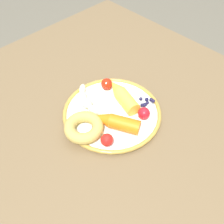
{
  "coord_description": "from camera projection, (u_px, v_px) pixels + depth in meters",
  "views": [
    {
      "loc": [
        0.31,
        -0.36,
        1.32
      ],
      "look_at": [
        -0.05,
        -0.01,
        0.75
      ],
      "focal_mm": 41.52,
      "sensor_mm": 36.0,
      "label": 1
    }
  ],
  "objects": [
    {
      "name": "donut",
      "position": [
        84.0,
        127.0,
        0.7
      ],
      "size": [
        0.14,
        0.14,
        0.03
      ],
      "primitive_type": "torus",
      "rotation": [
        0.0,
        0.0,
        1.87
      ],
      "color": "tan",
      "rests_on": "plate"
    },
    {
      "name": "carrot_yellow",
      "position": [
        122.0,
        95.0,
        0.78
      ],
      "size": [
        0.15,
        0.08,
        0.04
      ],
      "color": "yellow",
      "rests_on": "plate"
    },
    {
      "name": "plate",
      "position": [
        112.0,
        113.0,
        0.76
      ],
      "size": [
        0.29,
        0.29,
        0.02
      ],
      "color": "white",
      "rests_on": "dining_table"
    },
    {
      "name": "carrot_orange",
      "position": [
        115.0,
        122.0,
        0.71
      ],
      "size": [
        0.14,
        0.1,
        0.04
      ],
      "color": "orange",
      "rests_on": "plate"
    },
    {
      "name": "ground_plane",
      "position": [
        120.0,
        214.0,
        1.3
      ],
      "size": [
        6.0,
        6.0,
        0.0
      ],
      "primitive_type": "plane",
      "color": "#5D5849"
    },
    {
      "name": "tomato_near",
      "position": [
        107.0,
        140.0,
        0.67
      ],
      "size": [
        0.03,
        0.03,
        0.03
      ],
      "primitive_type": "sphere",
      "color": "red",
      "rests_on": "plate"
    },
    {
      "name": "blueberry_pile",
      "position": [
        146.0,
        102.0,
        0.78
      ],
      "size": [
        0.05,
        0.06,
        0.02
      ],
      "color": "#191638",
      "rests_on": "plate"
    },
    {
      "name": "tomato_far",
      "position": [
        107.0,
        84.0,
        0.81
      ],
      "size": [
        0.04,
        0.04,
        0.04
      ],
      "primitive_type": "sphere",
      "color": "red",
      "rests_on": "plate"
    },
    {
      "name": "banana",
      "position": [
        89.0,
        103.0,
        0.77
      ],
      "size": [
        0.17,
        0.07,
        0.03
      ],
      "color": "beige",
      "rests_on": "plate"
    },
    {
      "name": "tomato_mid",
      "position": [
        144.0,
        113.0,
        0.73
      ],
      "size": [
        0.04,
        0.04,
        0.04
      ],
      "primitive_type": "sphere",
      "color": "red",
      "rests_on": "plate"
    },
    {
      "name": "dining_table",
      "position": [
        125.0,
        138.0,
        0.81
      ],
      "size": [
        1.18,
        0.98,
        0.73
      ],
      "color": "brown",
      "rests_on": "ground_plane"
    }
  ]
}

